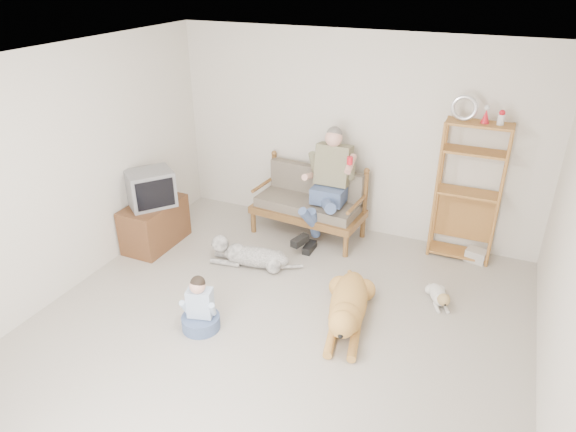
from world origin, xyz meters
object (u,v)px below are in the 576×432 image
at_px(etagere, 468,191).
at_px(tv_stand, 155,224).
at_px(loveseat, 310,201).
at_px(golden_retriever, 348,307).

height_order(etagere, tv_stand, etagere).
height_order(loveseat, golden_retriever, loveseat).
height_order(loveseat, etagere, etagere).
bearing_deg(tv_stand, loveseat, 33.22).
height_order(loveseat, tv_stand, loveseat).
relative_size(loveseat, golden_retriever, 1.00).
bearing_deg(tv_stand, golden_retriever, -10.96).
bearing_deg(golden_retriever, tv_stand, 157.66).
distance_m(etagere, golden_retriever, 2.23).
bearing_deg(loveseat, etagere, 10.49).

